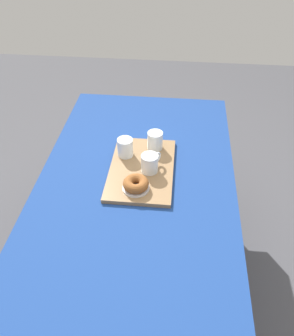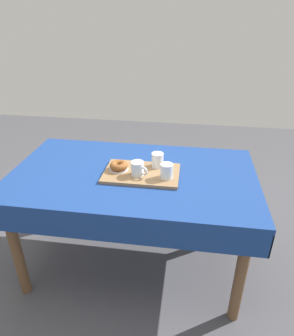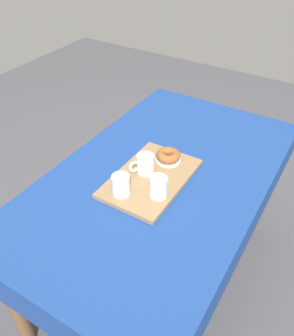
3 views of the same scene
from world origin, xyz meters
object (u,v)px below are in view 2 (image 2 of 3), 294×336
at_px(dining_table, 133,186).
at_px(donut_plate_left, 119,169).
at_px(water_glass_far, 167,172).
at_px(serving_tray, 142,173).
at_px(tea_mug_left, 138,169).
at_px(sugar_donut_left, 119,166).
at_px(water_glass_near, 157,161).

distance_m(dining_table, donut_plate_left, 0.15).
bearing_deg(water_glass_far, serving_tray, -17.26).
xyz_separation_m(dining_table, donut_plate_left, (0.08, 0.01, 0.12)).
bearing_deg(donut_plate_left, serving_tray, 176.59).
bearing_deg(serving_tray, water_glass_far, 162.74).
bearing_deg(serving_tray, tea_mug_left, 67.86).
bearing_deg(dining_table, sugar_donut_left, 6.34).
distance_m(dining_table, sugar_donut_left, 0.17).
xyz_separation_m(dining_table, water_glass_near, (-0.14, -0.07, 0.15)).
xyz_separation_m(water_glass_near, sugar_donut_left, (0.23, 0.08, -0.01)).
bearing_deg(water_glass_near, sugar_donut_left, 19.06).
relative_size(serving_tray, sugar_donut_left, 4.08).
xyz_separation_m(water_glass_near, donut_plate_left, (0.23, 0.08, -0.04)).
distance_m(serving_tray, tea_mug_left, 0.07).
bearing_deg(donut_plate_left, dining_table, -173.66).
xyz_separation_m(water_glass_near, water_glass_far, (-0.07, 0.13, -0.00)).
xyz_separation_m(serving_tray, water_glass_near, (-0.09, -0.09, 0.05)).
xyz_separation_m(water_glass_far, sugar_donut_left, (0.30, -0.06, -0.01)).
height_order(dining_table, tea_mug_left, tea_mug_left).
height_order(water_glass_far, donut_plate_left, water_glass_far).
xyz_separation_m(donut_plate_left, sugar_donut_left, (0.00, 0.00, 0.02)).
height_order(serving_tray, water_glass_near, water_glass_near).
bearing_deg(sugar_donut_left, water_glass_far, 169.19).
xyz_separation_m(dining_table, tea_mug_left, (-0.04, 0.06, 0.15)).
relative_size(dining_table, water_glass_far, 16.94).
bearing_deg(tea_mug_left, donut_plate_left, -20.87).
distance_m(dining_table, serving_tray, 0.12).
distance_m(dining_table, water_glass_near, 0.22).
height_order(dining_table, donut_plate_left, donut_plate_left).
bearing_deg(sugar_donut_left, tea_mug_left, 159.13).
relative_size(tea_mug_left, water_glass_near, 1.21).
distance_m(water_glass_near, water_glass_far, 0.15).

